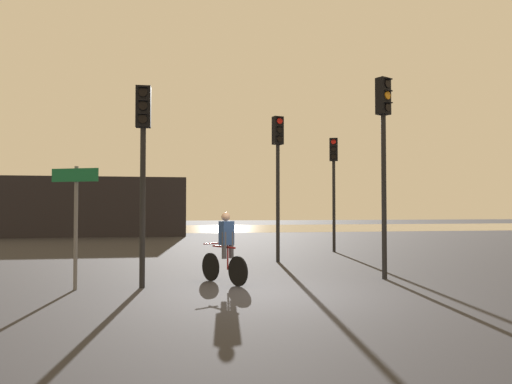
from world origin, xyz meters
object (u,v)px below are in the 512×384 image
at_px(direction_sign_post, 75,209).
at_px(cyclist, 225,248).
at_px(traffic_light_near_left, 143,147).
at_px(distant_building, 82,207).
at_px(traffic_light_center, 278,161).
at_px(traffic_light_near_right, 384,140).
at_px(traffic_light_far_right, 334,173).

bearing_deg(direction_sign_post, cyclist, -150.36).
relative_size(traffic_light_near_left, direction_sign_post, 1.68).
relative_size(distant_building, traffic_light_center, 2.72).
bearing_deg(traffic_light_near_right, direction_sign_post, -24.80).
relative_size(direction_sign_post, cyclist, 1.60).
bearing_deg(cyclist, traffic_light_near_left, 157.81).
height_order(traffic_light_far_right, direction_sign_post, traffic_light_far_right).
distance_m(traffic_light_near_right, cyclist, 4.65).
bearing_deg(direction_sign_post, traffic_light_center, -115.24).
xyz_separation_m(distant_building, direction_sign_post, (3.26, -21.46, -0.10)).
bearing_deg(traffic_light_far_right, cyclist, 75.85).
bearing_deg(distant_building, cyclist, -73.00).
xyz_separation_m(traffic_light_far_right, traffic_light_near_right, (-1.28, -7.38, 0.27)).
height_order(traffic_light_near_left, cyclist, traffic_light_near_left).
xyz_separation_m(traffic_light_near_right, traffic_light_center, (-1.69, 4.21, -0.15)).
relative_size(traffic_light_far_right, traffic_light_near_right, 0.91).
height_order(traffic_light_far_right, traffic_light_near_left, traffic_light_far_right).
height_order(traffic_light_center, cyclist, traffic_light_center).
xyz_separation_m(traffic_light_center, direction_sign_post, (-5.40, -4.57, -1.53)).
bearing_deg(traffic_light_near_left, cyclist, -171.02).
relative_size(distant_building, traffic_light_near_left, 2.90).
bearing_deg(distant_building, traffic_light_far_right, -49.71).
relative_size(traffic_light_near_left, traffic_light_center, 0.94).
bearing_deg(direction_sign_post, traffic_light_near_right, -152.58).
xyz_separation_m(distant_building, traffic_light_far_right, (11.63, -13.72, 1.31)).
relative_size(traffic_light_near_right, traffic_light_center, 1.05).
bearing_deg(traffic_light_center, cyclist, 47.82).
distance_m(traffic_light_center, cyclist, 5.38).
bearing_deg(cyclist, distant_building, 77.25).
bearing_deg(cyclist, direction_sign_post, 155.38).
distance_m(distant_building, traffic_light_near_left, 21.95).
height_order(traffic_light_far_right, traffic_light_near_right, traffic_light_near_right).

